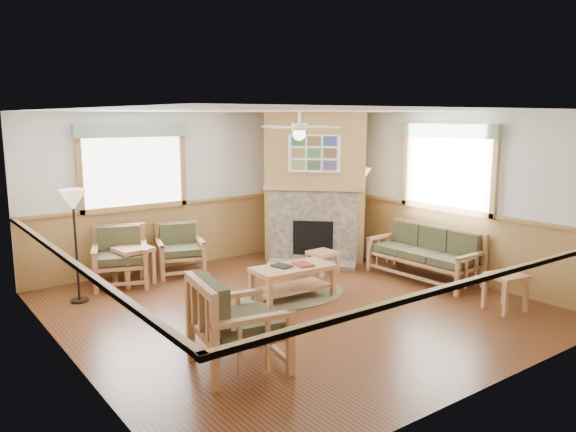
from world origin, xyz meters
TOP-DOWN VIEW (x-y plane):
  - floor at (0.00, 0.00)m, footprint 6.00×6.00m
  - ceiling at (0.00, 0.00)m, footprint 6.00×6.00m
  - wall_back at (0.00, 3.00)m, footprint 6.00×0.02m
  - wall_front at (0.00, -3.00)m, footprint 6.00×0.02m
  - wall_left at (-3.00, 0.00)m, footprint 0.02×6.00m
  - wall_right at (3.00, 0.00)m, footprint 0.02×6.00m
  - wainscot at (0.00, 0.00)m, footprint 6.00×6.00m
  - fireplace at (2.05, 2.05)m, footprint 3.11×3.11m
  - window_back at (-1.10, 2.96)m, footprint 1.90×0.16m
  - window_right at (2.96, -0.20)m, footprint 0.16×1.90m
  - ceiling_fan at (0.30, 0.30)m, footprint 1.59×1.59m
  - sofa at (2.54, -0.14)m, footprint 1.86×0.82m
  - armchair_back_left at (-1.57, 2.46)m, footprint 1.03×1.03m
  - armchair_back_right at (-0.54, 2.49)m, footprint 0.93×0.93m
  - armchair_left at (-1.61, -1.16)m, footprint 1.02×1.02m
  - coffee_table at (0.23, 0.36)m, footprint 1.21×0.66m
  - end_table_chairs at (-1.38, 2.40)m, footprint 0.58×0.56m
  - end_table_sofa at (2.25, -1.80)m, footprint 0.52×0.51m
  - footstool at (1.45, 1.13)m, footprint 0.45×0.45m
  - braided_rug at (0.26, 0.44)m, footprint 1.90×1.90m
  - floor_lamp_left at (-2.35, 2.02)m, footprint 0.43×0.43m
  - floor_lamp_right at (2.53, 1.38)m, footprint 0.48×0.48m
  - book_red at (0.38, 0.31)m, footprint 0.25×0.32m
  - book_dark at (0.08, 0.43)m, footprint 0.26×0.31m

SIDE VIEW (x-z plane):
  - floor at x=0.00m, z-range -0.01..0.00m
  - braided_rug at x=0.26m, z-range 0.00..0.01m
  - footstool at x=1.45m, z-range 0.00..0.37m
  - coffee_table at x=0.23m, z-range 0.00..0.47m
  - end_table_sofa at x=2.25m, z-range 0.00..0.51m
  - end_table_chairs at x=-1.38m, z-range 0.00..0.59m
  - armchair_back_right at x=-0.54m, z-range 0.00..0.83m
  - sofa at x=2.54m, z-range 0.00..0.84m
  - armchair_back_left at x=-1.57m, z-range 0.00..0.91m
  - armchair_left at x=-1.61m, z-range 0.00..0.99m
  - book_dark at x=0.08m, z-range 0.49..0.51m
  - book_red at x=0.38m, z-range 0.49..0.52m
  - wainscot at x=0.00m, z-range 0.00..1.10m
  - floor_lamp_left at x=-2.35m, z-range 0.00..1.64m
  - floor_lamp_right at x=2.53m, z-range 0.00..1.72m
  - wall_back at x=0.00m, z-range 0.00..2.70m
  - wall_front at x=0.00m, z-range 0.00..2.70m
  - wall_left at x=-3.00m, z-range 0.00..2.70m
  - wall_right at x=3.00m, z-range 0.00..2.70m
  - fireplace at x=2.05m, z-range 0.00..2.70m
  - window_back at x=-1.10m, z-range 1.78..3.28m
  - window_right at x=2.96m, z-range 1.78..3.28m
  - ceiling_fan at x=0.30m, z-range 2.48..2.84m
  - ceiling at x=0.00m, z-range 2.70..2.71m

